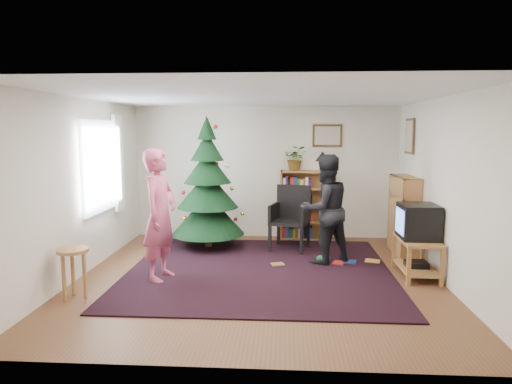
# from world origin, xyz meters

# --- Properties ---
(floor) EXTENTS (5.00, 5.00, 0.00)m
(floor) POSITION_xyz_m (0.00, 0.00, 0.00)
(floor) COLOR brown
(floor) RESTS_ON ground
(ceiling) EXTENTS (5.00, 5.00, 0.00)m
(ceiling) POSITION_xyz_m (0.00, 0.00, 2.50)
(ceiling) COLOR white
(ceiling) RESTS_ON wall_back
(wall_back) EXTENTS (5.00, 0.02, 2.50)m
(wall_back) POSITION_xyz_m (0.00, 2.50, 1.25)
(wall_back) COLOR silver
(wall_back) RESTS_ON floor
(wall_front) EXTENTS (5.00, 0.02, 2.50)m
(wall_front) POSITION_xyz_m (0.00, -2.50, 1.25)
(wall_front) COLOR silver
(wall_front) RESTS_ON floor
(wall_left) EXTENTS (0.02, 5.00, 2.50)m
(wall_left) POSITION_xyz_m (-2.50, 0.00, 1.25)
(wall_left) COLOR silver
(wall_left) RESTS_ON floor
(wall_right) EXTENTS (0.02, 5.00, 2.50)m
(wall_right) POSITION_xyz_m (2.50, 0.00, 1.25)
(wall_right) COLOR silver
(wall_right) RESTS_ON floor
(rug) EXTENTS (3.80, 3.60, 0.02)m
(rug) POSITION_xyz_m (0.00, 0.30, 0.01)
(rug) COLOR black
(rug) RESTS_ON floor
(window_pane) EXTENTS (0.04, 1.20, 1.40)m
(window_pane) POSITION_xyz_m (-2.47, 0.60, 1.50)
(window_pane) COLOR silver
(window_pane) RESTS_ON wall_left
(curtain) EXTENTS (0.06, 0.35, 1.60)m
(curtain) POSITION_xyz_m (-2.43, 1.30, 1.50)
(curtain) COLOR white
(curtain) RESTS_ON wall_left
(picture_back) EXTENTS (0.55, 0.03, 0.42)m
(picture_back) POSITION_xyz_m (1.15, 2.48, 1.95)
(picture_back) COLOR #4C3319
(picture_back) RESTS_ON wall_back
(picture_right) EXTENTS (0.03, 0.50, 0.60)m
(picture_right) POSITION_xyz_m (2.48, 1.75, 1.95)
(picture_right) COLOR #4C3319
(picture_right) RESTS_ON wall_right
(christmas_tree) EXTENTS (1.27, 1.27, 2.30)m
(christmas_tree) POSITION_xyz_m (-0.97, 1.58, 0.96)
(christmas_tree) COLOR #3F2816
(christmas_tree) RESTS_ON rug
(bookshelf_back) EXTENTS (0.95, 0.30, 1.30)m
(bookshelf_back) POSITION_xyz_m (0.76, 2.34, 0.66)
(bookshelf_back) COLOR #A76B3B
(bookshelf_back) RESTS_ON floor
(bookshelf_right) EXTENTS (0.30, 0.95, 1.30)m
(bookshelf_right) POSITION_xyz_m (2.34, 1.40, 0.66)
(bookshelf_right) COLOR #A76B3B
(bookshelf_right) RESTS_ON floor
(tv_stand) EXTENTS (0.49, 0.89, 0.55)m
(tv_stand) POSITION_xyz_m (2.22, 0.17, 0.32)
(tv_stand) COLOR #A76B3B
(tv_stand) RESTS_ON floor
(crt_tv) EXTENTS (0.51, 0.55, 0.48)m
(crt_tv) POSITION_xyz_m (2.22, 0.17, 0.79)
(crt_tv) COLOR black
(crt_tv) RESTS_ON tv_stand
(armchair) EXTENTS (0.74, 0.75, 1.10)m
(armchair) POSITION_xyz_m (0.45, 1.60, 0.60)
(armchair) COLOR black
(armchair) RESTS_ON rug
(stool) EXTENTS (0.38, 0.38, 0.63)m
(stool) POSITION_xyz_m (-2.20, -0.97, 0.49)
(stool) COLOR #A76B3B
(stool) RESTS_ON floor
(person_standing) EXTENTS (0.55, 0.73, 1.81)m
(person_standing) POSITION_xyz_m (-1.34, -0.17, 0.90)
(person_standing) COLOR #C44E72
(person_standing) RESTS_ON rug
(person_by_chair) EXTENTS (1.02, 0.94, 1.69)m
(person_by_chair) POSITION_xyz_m (0.98, 0.75, 0.84)
(person_by_chair) COLOR black
(person_by_chair) RESTS_ON rug
(potted_plant) EXTENTS (0.44, 0.39, 0.46)m
(potted_plant) POSITION_xyz_m (0.56, 2.34, 1.53)
(potted_plant) COLOR gray
(potted_plant) RESTS_ON bookshelf_back
(table_lamp) EXTENTS (0.27, 0.27, 0.36)m
(table_lamp) POSITION_xyz_m (1.06, 2.34, 1.54)
(table_lamp) COLOR #A57F33
(table_lamp) RESTS_ON bookshelf_back
(floor_clutter) EXTENTS (1.68, 0.48, 0.08)m
(floor_clutter) POSITION_xyz_m (1.11, 0.71, 0.04)
(floor_clutter) COLOR #A51E19
(floor_clutter) RESTS_ON rug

